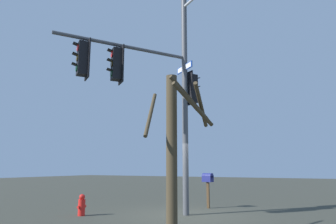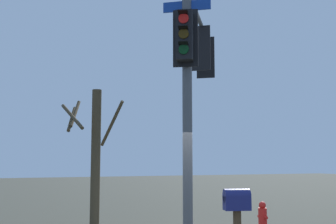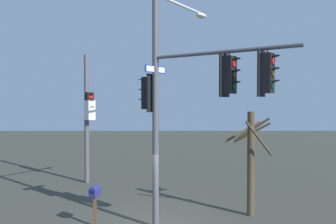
% 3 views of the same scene
% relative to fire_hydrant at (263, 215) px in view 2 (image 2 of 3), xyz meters
% --- Properties ---
extents(main_signal_pole_assembly, '(4.60, 5.75, 8.35)m').
position_rel_fire_hydrant_xyz_m(main_signal_pole_assembly, '(0.76, -2.70, 4.57)').
color(main_signal_pole_assembly, '#4C4F54').
rests_on(main_signal_pole_assembly, ground).
extents(fire_hydrant, '(0.38, 0.24, 0.73)m').
position_rel_fire_hydrant_xyz_m(fire_hydrant, '(0.00, 0.00, 0.00)').
color(fire_hydrant, red).
rests_on(fire_hydrant, ground).
extents(mailbox, '(0.35, 0.49, 1.41)m').
position_rel_fire_hydrant_xyz_m(mailbox, '(3.88, -3.24, 0.76)').
color(mailbox, '#4C3823').
rests_on(mailbox, ground).
extents(bare_tree_behind_pole, '(1.80, 1.65, 3.93)m').
position_rel_fire_hydrant_xyz_m(bare_tree_behind_pole, '(-1.78, -4.45, 1.81)').
color(bare_tree_behind_pole, '#443927').
rests_on(bare_tree_behind_pole, ground).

